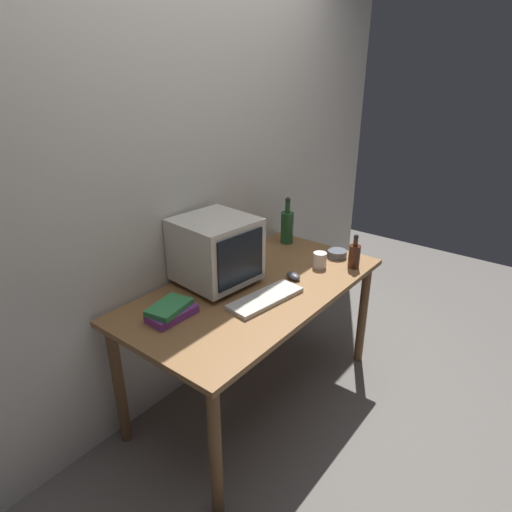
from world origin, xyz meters
TOP-DOWN VIEW (x-y plane):
  - ground_plane at (0.00, 0.00)m, footprint 6.00×6.00m
  - back_wall at (0.00, 0.45)m, footprint 4.00×0.08m
  - desk at (0.00, 0.00)m, footprint 1.52×0.79m
  - crt_monitor at (-0.10, 0.20)m, footprint 0.41×0.42m
  - keyboard at (-0.09, -0.13)m, footprint 0.44×0.21m
  - computer_mouse at (0.20, -0.11)m, footprint 0.09×0.11m
  - bottle_tall at (0.63, 0.23)m, footprint 0.08×0.08m
  - bottle_short at (0.55, -0.30)m, footprint 0.07×0.07m
  - book_stack at (-0.50, 0.12)m, footprint 0.24×0.17m
  - mug at (0.43, -0.14)m, footprint 0.12×0.08m
  - cd_spindle at (0.62, -0.15)m, footprint 0.12×0.12m

SIDE VIEW (x-z plane):
  - ground_plane at x=0.00m, z-range 0.00..0.00m
  - desk at x=0.00m, z-range 0.28..1.02m
  - keyboard at x=-0.09m, z-range 0.74..0.76m
  - computer_mouse at x=0.20m, z-range 0.74..0.77m
  - cd_spindle at x=0.62m, z-range 0.74..0.78m
  - book_stack at x=-0.50m, z-range 0.74..0.81m
  - mug at x=0.43m, z-range 0.74..0.83m
  - bottle_short at x=0.55m, z-range 0.71..0.92m
  - bottle_tall at x=0.63m, z-range 0.70..1.01m
  - crt_monitor at x=-0.10m, z-range 0.75..1.12m
  - back_wall at x=0.00m, z-range 0.00..2.50m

